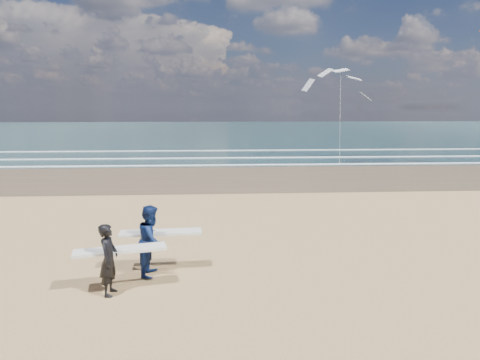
{
  "coord_description": "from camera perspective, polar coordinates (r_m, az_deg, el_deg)",
  "views": [
    {
      "loc": [
        2.41,
        -9.56,
        4.41
      ],
      "look_at": [
        3.38,
        6.0,
        1.75
      ],
      "focal_mm": 32.0,
      "sensor_mm": 36.0,
      "label": 1
    }
  ],
  "objects": [
    {
      "name": "surfer_near",
      "position": [
        10.73,
        -16.88,
        -9.93
      ],
      "size": [
        2.26,
        1.18,
        1.73
      ],
      "color": "black",
      "rests_on": "ground"
    },
    {
      "name": "wet_sand_strip",
      "position": [
        32.99,
        28.7,
        0.81
      ],
      "size": [
        220.0,
        12.0,
        0.01
      ],
      "primitive_type": "cube",
      "color": "brown",
      "rests_on": "ground"
    },
    {
      "name": "foam_breakers",
      "position": [
        41.8,
        21.38,
        3.03
      ],
      "size": [
        220.0,
        11.7,
        0.05
      ],
      "color": "white",
      "rests_on": "ground"
    },
    {
      "name": "kite_1",
      "position": [
        37.06,
        13.23,
        10.22
      ],
      "size": [
        6.05,
        4.77,
        8.69
      ],
      "color": "slate",
      "rests_on": "ground"
    },
    {
      "name": "surfer_far",
      "position": [
        11.64,
        -11.61,
        -7.8
      ],
      "size": [
        2.23,
        1.18,
        1.89
      ],
      "color": "#0D1D4A",
      "rests_on": "ground"
    },
    {
      "name": "ocean",
      "position": [
        83.55,
        8.65,
        6.55
      ],
      "size": [
        220.0,
        100.0,
        0.02
      ],
      "primitive_type": "cube",
      "color": "#1A3639",
      "rests_on": "ground"
    }
  ]
}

